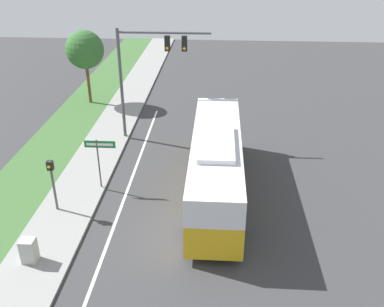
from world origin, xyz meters
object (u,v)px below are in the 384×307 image
at_px(pedestrian_signal, 52,177).
at_px(utility_cabinet, 29,250).
at_px(signal_gantry, 145,64).
at_px(street_sign, 99,154).
at_px(bus, 216,161).

xyz_separation_m(pedestrian_signal, utility_cabinet, (0.19, -3.71, -1.26)).
height_order(signal_gantry, street_sign, signal_gantry).
bearing_deg(pedestrian_signal, street_sign, 52.17).
distance_m(bus, signal_gantry, 8.51).
distance_m(pedestrian_signal, utility_cabinet, 3.92).
relative_size(bus, pedestrian_signal, 4.11).
xyz_separation_m(bus, street_sign, (-5.98, 0.01, 0.20)).
bearing_deg(pedestrian_signal, utility_cabinet, -87.05).
xyz_separation_m(signal_gantry, pedestrian_signal, (-3.18, -8.67, -3.13)).
bearing_deg(street_sign, bus, -0.13).
bearing_deg(street_sign, pedestrian_signal, -127.83).
xyz_separation_m(bus, signal_gantry, (-4.50, 6.49, 3.18)).
bearing_deg(utility_cabinet, signal_gantry, 76.41).
bearing_deg(bus, utility_cabinet, -141.83).
bearing_deg(bus, signal_gantry, 124.73).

